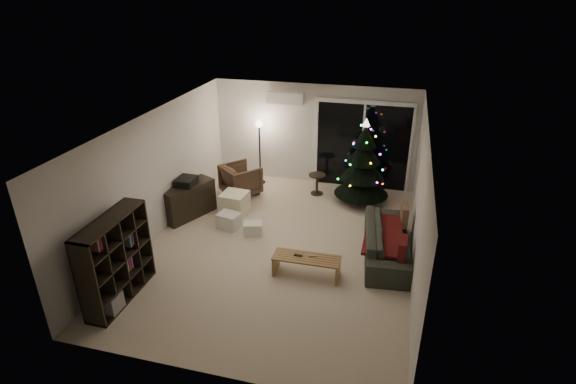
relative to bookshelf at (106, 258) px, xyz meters
name	(u,v)px	position (x,y,z in m)	size (l,w,h in m)	color
room	(318,172)	(2.71, 3.62, 0.29)	(6.50, 7.51, 2.60)	beige
bookshelf	(106,258)	(0.00, 0.00, 0.00)	(0.37, 1.45, 1.45)	black
media_cabinet	(188,200)	(0.00, 2.84, -0.35)	(0.45, 1.20, 0.75)	black
stereo	(186,181)	(0.00, 2.84, 0.10)	(0.38, 0.45, 0.16)	black
armchair	(241,180)	(0.72, 4.20, -0.36)	(0.79, 0.81, 0.74)	#432C1E
ottoman	(235,203)	(0.93, 3.21, -0.48)	(0.54, 0.54, 0.49)	#EEE9C6
cardboard_box_a	(229,220)	(1.03, 2.59, -0.57)	(0.44, 0.34, 0.32)	white
cardboard_box_b	(253,228)	(1.61, 2.44, -0.60)	(0.37, 0.28, 0.26)	white
side_table	(317,184)	(2.49, 4.65, -0.47)	(0.41, 0.41, 0.51)	black
floor_lamp	(260,154)	(0.97, 4.95, 0.06)	(0.25, 0.25, 1.57)	black
sofa	(388,241)	(4.30, 2.33, -0.41)	(2.14, 0.84, 0.63)	#3A4035
sofa_throw	(383,234)	(4.20, 2.33, -0.27)	(0.67, 1.54, 0.05)	#5E1A12
cushion_a	(404,215)	(4.55, 2.98, -0.16)	(0.12, 0.41, 0.41)	#835F43
cushion_b	(402,250)	(4.55, 1.68, -0.16)	(0.12, 0.41, 0.41)	#5E1A12
coffee_table	(306,266)	(2.96, 1.34, -0.54)	(1.17, 0.41, 0.37)	#A2773F
remote_a	(298,255)	(2.81, 1.34, -0.35)	(0.15, 0.04, 0.02)	black
remote_b	(313,256)	(3.06, 1.39, -0.35)	(0.14, 0.04, 0.02)	slate
christmas_tree	(363,162)	(3.57, 4.46, 0.28)	(1.25, 1.25, 2.01)	black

